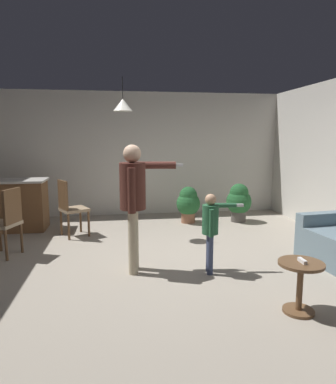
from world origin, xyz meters
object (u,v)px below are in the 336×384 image
Objects in this scene: potted_plant_by_wall at (239,201)px; spare_remote_on_table at (302,261)px; person_adult at (134,194)px; person_child at (211,224)px; side_table_by_couch at (300,281)px; dining_chair_near_wall at (70,206)px; kitchen_counter at (12,205)px; dining_chair_by_counter at (6,220)px; potted_plant_corner at (188,203)px.

potted_plant_by_wall is 6.07× the size of spare_remote_on_table.
person_child is (0.95, -0.19, -0.37)m from person_adult.
potted_plant_by_wall is (0.70, 3.70, 0.11)m from side_table_by_couch.
dining_chair_near_wall is at bearing -143.33° from person_adult.
kitchen_counter is at bearing -179.73° from potted_plant_by_wall.
spare_remote_on_table is at bearing 35.47° from person_child.
kitchen_counter is 1.23× the size of person_child.
spare_remote_on_table is at bearing -44.92° from kitchen_counter.
person_child reaches higher than dining_chair_near_wall.
person_child is 2.95m from dining_chair_by_counter.
potted_plant_corner is 0.94× the size of potted_plant_by_wall.
side_table_by_couch is (3.70, -3.68, -0.15)m from kitchen_counter.
dining_chair_by_counter is at bearing -103.45° from person_child.
kitchen_counter is at bearing -131.31° from person_adult.
person_adult is 2.07× the size of potted_plant_by_wall.
potted_plant_corner is at bearing -178.25° from person_child.
kitchen_counter is at bearing -146.72° from dining_chair_near_wall.
person_adult is 1.59× the size of person_child.
dining_chair_by_counter is (0.34, -1.52, 0.07)m from kitchen_counter.
side_table_by_couch is 0.52× the size of dining_chair_by_counter.
dining_chair_by_counter and dining_chair_near_wall have the same top height.
side_table_by_couch is at bearing -103.42° from dining_chair_by_counter.
side_table_by_couch is 4.00m from dining_chair_by_counter.
person_adult is 3.34m from potted_plant_by_wall.
potted_plant_corner is at bearing 1.48° from kitchen_counter.
dining_chair_by_counter reaches higher than potted_plant_by_wall.
spare_remote_on_table is (3.36, -2.17, -0.01)m from dining_chair_by_counter.
potted_plant_by_wall is (4.40, 0.02, -0.04)m from kitchen_counter.
person_child is 7.91× the size of spare_remote_on_table.
spare_remote_on_table is (0.00, -0.01, 0.21)m from side_table_by_couch.
person_adult reaches higher than potted_plant_by_wall.
dining_chair_by_counter is 1.20m from dining_chair_near_wall.
side_table_by_couch is 2.14m from person_adult.
kitchen_counter is at bearing -178.52° from potted_plant_corner.
potted_plant_by_wall is (3.28, 0.63, -0.11)m from dining_chair_near_wall.
person_adult is 2.81m from potted_plant_corner.
spare_remote_on_table is (2.58, -3.08, -0.01)m from dining_chair_near_wall.
person_adult reaches higher than spare_remote_on_table.
person_adult is 1.63× the size of dining_chair_near_wall.
kitchen_counter reaches higher than spare_remote_on_table.
kitchen_counter is 9.69× the size of spare_remote_on_table.
potted_plant_corner is at bearing 79.12° from dining_chair_near_wall.
person_child reaches higher than dining_chair_by_counter.
potted_plant_corner is 3.80m from spare_remote_on_table.
person_child is at bearing -91.42° from dining_chair_by_counter.
dining_chair_near_wall is at bearing 129.91° from spare_remote_on_table.
kitchen_counter is at bearing -122.26° from person_child.
side_table_by_couch is 4.00× the size of spare_remote_on_table.
potted_plant_corner is (3.02, 1.60, -0.14)m from dining_chair_by_counter.
person_adult is 2.10m from spare_remote_on_table.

